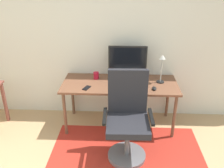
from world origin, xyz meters
TOP-DOWN VIEW (x-y plane):
  - wall_back at (0.00, 2.20)m, footprint 6.00×0.10m
  - area_rug at (0.35, 1.16)m, footprint 1.97×1.11m
  - desk at (0.24, 1.79)m, footprint 1.65×0.68m
  - monitor at (0.35, 1.99)m, footprint 0.56×0.18m
  - keyboard at (0.36, 1.58)m, footprint 0.43×0.13m
  - computer_mouse at (0.71, 1.61)m, footprint 0.06×0.10m
  - coffee_cup at (-0.11, 1.93)m, footprint 0.08×0.08m
  - cell_phone at (-0.21, 1.60)m, footprint 0.11×0.16m
  - desk_lamp at (0.83, 1.85)m, footprint 0.11×0.11m
  - office_chair at (0.35, 1.13)m, footprint 0.60×0.52m

SIDE VIEW (x-z plane):
  - area_rug at x=0.35m, z-range 0.00..0.01m
  - office_chair at x=0.35m, z-range -0.06..1.05m
  - desk at x=0.24m, z-range 0.29..1.00m
  - cell_phone at x=-0.21m, z-range 0.71..0.72m
  - keyboard at x=0.36m, z-range 0.71..0.72m
  - computer_mouse at x=0.71m, z-range 0.71..0.74m
  - coffee_cup at x=-0.11m, z-range 0.71..0.81m
  - desk_lamp at x=0.83m, z-range 0.76..1.18m
  - monitor at x=0.35m, z-range 0.75..1.24m
  - wall_back at x=0.00m, z-range 0.00..2.60m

